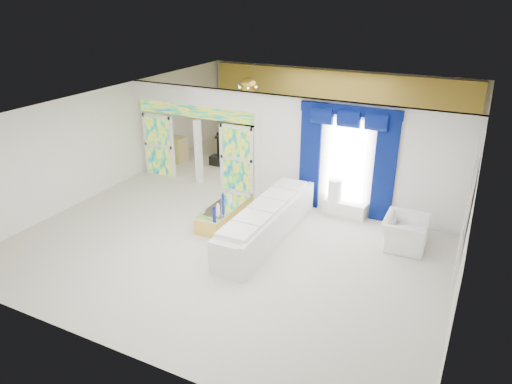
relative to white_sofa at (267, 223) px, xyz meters
The scene contains 22 objects.
floor 1.51m from the white_sofa, 116.71° to the left, with size 12.00×12.00×0.00m, color #B7AF9E.
dividing_wall 2.96m from the white_sofa, 56.98° to the left, with size 5.70×0.18×3.00m, color white.
dividing_header 4.80m from the white_sofa, 146.71° to the left, with size 4.30×0.18×0.55m, color white.
stained_panel_left 5.48m from the white_sofa, 154.98° to the left, with size 0.95×0.04×2.00m, color #994C3F.
stained_panel_right 3.16m from the white_sofa, 132.11° to the left, with size 0.95×0.04×2.00m, color #994C3F.
stained_transom 4.59m from the white_sofa, 146.71° to the left, with size 4.00×0.05×0.35m, color #994C3F.
window_pane 2.75m from the white_sofa, 60.50° to the left, with size 1.00×0.02×2.30m, color white.
blue_drape_left 2.41m from the white_sofa, 83.55° to the left, with size 0.55×0.10×2.80m, color #031048.
blue_drape_right 3.29m from the white_sofa, 44.03° to the left, with size 0.55×0.10×2.80m, color #031048.
blue_pelmet 3.50m from the white_sofa, 60.16° to the left, with size 2.60×0.12×0.25m, color #031048.
wall_mirror 4.45m from the white_sofa, ahead, with size 0.04×2.70×1.90m, color white.
gold_curtains 7.32m from the white_sofa, 95.19° to the left, with size 9.70×0.12×2.90m, color gold.
white_sofa is the anchor object (origin of this frame).
coffee_table 1.39m from the white_sofa, 167.47° to the left, with size 0.65×1.96×0.43m, color gold.
console_table 2.45m from the white_sofa, 57.07° to the left, with size 1.16×0.37×0.39m, color white.
table_lamp 2.32m from the white_sofa, 63.36° to the left, with size 0.36×0.36×0.58m, color white.
armchair 3.25m from the white_sofa, 18.78° to the left, with size 1.12×0.98×0.73m, color white.
grand_piano 6.55m from the white_sofa, 122.36° to the left, with size 1.37×1.80×0.91m, color black.
piano_bench 5.27m from the white_sofa, 131.71° to the left, with size 0.96×0.37×0.32m, color black.
tv_console 6.33m from the white_sofa, 145.25° to the left, with size 0.60×0.55×0.88m, color tan.
chandelier 6.00m from the white_sofa, 122.15° to the left, with size 0.60×0.60×0.60m, color gold.
decanters 1.39m from the white_sofa, behind, with size 0.21×1.08×0.29m.
Camera 1 is at (4.91, -10.47, 5.58)m, focal length 32.86 mm.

